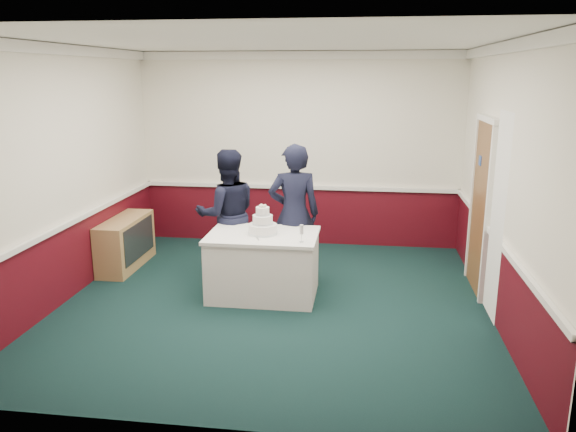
# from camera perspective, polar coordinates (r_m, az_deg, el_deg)

# --- Properties ---
(ground) EXTENTS (5.00, 5.00, 0.00)m
(ground) POSITION_cam_1_polar(r_m,az_deg,el_deg) (6.81, -1.41, -8.75)
(ground) COLOR black
(ground) RESTS_ON ground
(room_shell) EXTENTS (5.00, 5.00, 3.00)m
(room_shell) POSITION_cam_1_polar(r_m,az_deg,el_deg) (6.90, -0.05, 8.47)
(room_shell) COLOR white
(room_shell) RESTS_ON ground
(sideboard) EXTENTS (0.41, 1.20, 0.70)m
(sideboard) POSITION_cam_1_polar(r_m,az_deg,el_deg) (8.23, -16.16, -2.63)
(sideboard) COLOR #986E4A
(sideboard) RESTS_ON ground
(cake_table) EXTENTS (1.32, 0.92, 0.79)m
(cake_table) POSITION_cam_1_polar(r_m,az_deg,el_deg) (6.88, -2.54, -4.93)
(cake_table) COLOR white
(cake_table) RESTS_ON ground
(wedding_cake) EXTENTS (0.35, 0.35, 0.36)m
(wedding_cake) POSITION_cam_1_polar(r_m,az_deg,el_deg) (6.74, -2.58, -0.91)
(wedding_cake) COLOR white
(wedding_cake) RESTS_ON cake_table
(cake_knife) EXTENTS (0.09, 0.21, 0.00)m
(cake_knife) POSITION_cam_1_polar(r_m,az_deg,el_deg) (6.58, -3.14, -2.26)
(cake_knife) COLOR silver
(cake_knife) RESTS_ON cake_table
(champagne_flute) EXTENTS (0.05, 0.05, 0.21)m
(champagne_flute) POSITION_cam_1_polar(r_m,az_deg,el_deg) (6.39, 1.38, -1.48)
(champagne_flute) COLOR silver
(champagne_flute) RESTS_ON cake_table
(person_man) EXTENTS (1.02, 0.92, 1.72)m
(person_man) POSITION_cam_1_polar(r_m,az_deg,el_deg) (7.44, -6.19, 0.18)
(person_man) COLOR black
(person_man) RESTS_ON ground
(person_woman) EXTENTS (0.74, 0.56, 1.82)m
(person_woman) POSITION_cam_1_polar(r_m,az_deg,el_deg) (7.21, 0.62, 0.20)
(person_woman) COLOR black
(person_woman) RESTS_ON ground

